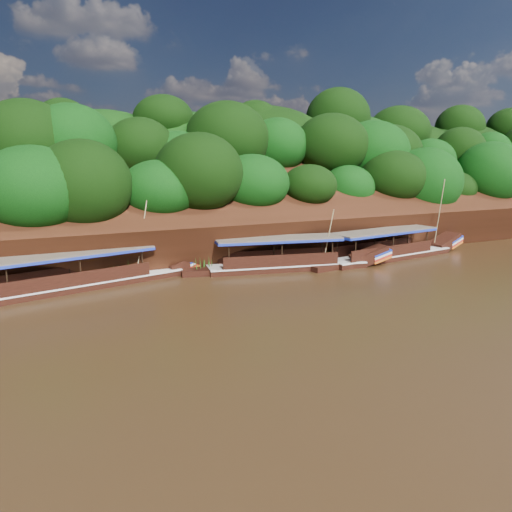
% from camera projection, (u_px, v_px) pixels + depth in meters
% --- Properties ---
extents(ground, '(160.00, 160.00, 0.00)m').
position_uv_depth(ground, '(332.00, 291.00, 33.71)').
color(ground, black).
rests_on(ground, ground).
extents(riverbank, '(120.00, 30.06, 19.40)m').
position_uv_depth(riverbank, '(210.00, 225.00, 53.35)').
color(riverbank, black).
rests_on(riverbank, ground).
extents(boat_0, '(16.62, 4.41, 7.50)m').
position_uv_depth(boat_0, '(396.00, 251.00, 45.04)').
color(boat_0, black).
rests_on(boat_0, ground).
extents(boat_1, '(15.50, 5.20, 5.38)m').
position_uv_depth(boat_1, '(297.00, 262.00, 40.50)').
color(boat_1, black).
rests_on(boat_1, ground).
extents(boat_2, '(16.46, 5.88, 7.06)m').
position_uv_depth(boat_2, '(100.00, 277.00, 35.23)').
color(boat_2, black).
rests_on(boat_2, ground).
extents(reeds, '(51.05, 2.38, 2.14)m').
position_uv_depth(reeds, '(232.00, 259.00, 40.44)').
color(reeds, '#275A16').
rests_on(reeds, ground).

